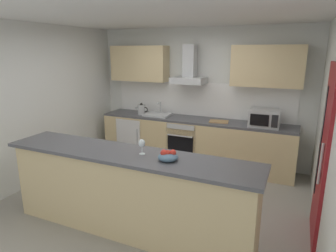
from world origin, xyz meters
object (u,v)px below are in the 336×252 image
Objects in this scene: range_hood at (189,71)px; wine_glass at (142,144)px; microwave at (264,118)px; fruit_bowl at (168,156)px; oven at (186,140)px; refrigerator at (135,135)px; sink at (158,114)px; chopping_board at (219,122)px; kettle at (141,109)px.

range_hood reaches higher than wine_glass.
microwave is 2.51m from fruit_bowl.
oven is 2.50m from wine_glass.
range_hood is (1.14, 0.13, 1.36)m from refrigerator.
sink is at bearing 112.12° from wine_glass.
microwave reaches higher than sink.
microwave reaches higher than fruit_bowl.
microwave is at bearing 73.25° from fruit_bowl.
fruit_bowl is at bearing -74.41° from range_hood.
microwave is at bearing 65.46° from wine_glass.
chopping_board is at bearing 83.12° from wine_glass.
refrigerator is at bearing 179.33° from chopping_board.
fruit_bowl is (0.71, -2.43, 0.60)m from oven.
sink reaches higher than oven.
kettle reaches higher than chopping_board.
kettle is (-0.35, -0.04, 0.08)m from sink.
wine_glass is 0.52× the size of chopping_board.
sink reaches higher than kettle.
kettle is 1.62× the size of wine_glass.
microwave is 0.80m from chopping_board.
sink is 1.26m from chopping_board.
microwave is 1.47× the size of chopping_board.
microwave reaches higher than chopping_board.
wine_glass is 0.36m from fruit_bowl.
sink is 2.81× the size of wine_glass.
oven is 1.14m from refrigerator.
refrigerator is at bearing -173.37° from range_hood.
range_hood reaches higher than oven.
kettle is at bearing -179.64° from chopping_board.
wine_glass is at bearing -60.62° from kettle.
wine_glass is (1.50, -2.38, 0.72)m from refrigerator.
chopping_board reaches higher than refrigerator.
microwave is 2.39m from kettle.
sink is at bearing 118.41° from fruit_bowl.
range_hood is at bearing 98.28° from wine_glass.
fruit_bowl is 0.65× the size of chopping_board.
kettle is 1.31× the size of fruit_bowl.
oven is 0.79m from chopping_board.
fruit_bowl is at bearing -55.15° from kettle.
oven is at bearing 177.91° from chopping_board.
microwave is 1.00× the size of sink.
fruit_bowl reaches higher than oven.
chopping_board is at bearing -1.58° from sink.
microwave is (1.44, -0.03, 0.59)m from oven.
oven is 1.55m from microwave.
wine_glass is 2.38m from chopping_board.
chopping_board is (0.28, 2.35, -0.23)m from wine_glass.
wine_glass reaches higher than chopping_board.
refrigerator is at bearing 122.32° from wine_glass.
wine_glass reaches higher than sink.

